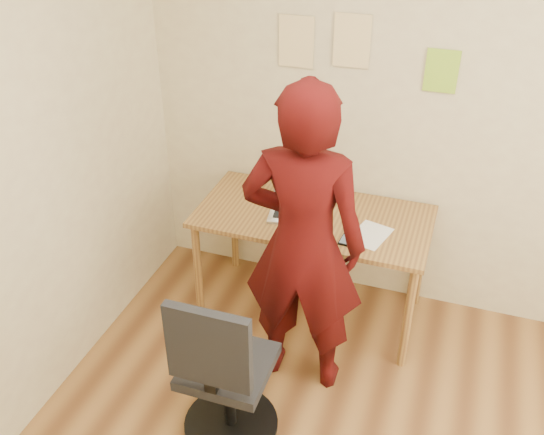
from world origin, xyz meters
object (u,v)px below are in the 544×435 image
at_px(laptop, 301,203).
at_px(phone, 345,240).
at_px(office_chair, 224,379).
at_px(desk, 313,227).
at_px(person, 303,245).

distance_m(laptop, phone, 0.40).
bearing_deg(phone, office_chair, -108.69).
height_order(desk, office_chair, office_chair).
distance_m(desk, phone, 0.33).
bearing_deg(office_chair, desk, 82.56).
distance_m(phone, person, 0.39).
bearing_deg(person, desk, -83.69).
xyz_separation_m(laptop, office_chair, (-0.05, -1.12, -0.38)).
bearing_deg(office_chair, person, 67.79).
xyz_separation_m(office_chair, person, (0.22, 0.57, 0.48)).
distance_m(phone, office_chair, 1.03).
height_order(desk, laptop, laptop).
xyz_separation_m(desk, office_chair, (-0.13, -1.11, -0.24)).
height_order(office_chair, person, person).
height_order(phone, person, person).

